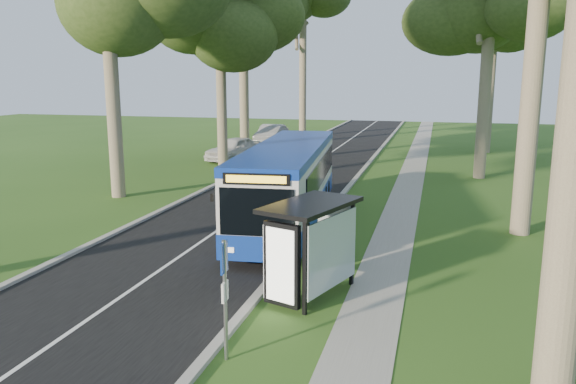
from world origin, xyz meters
name	(u,v)px	position (x,y,z in m)	size (l,w,h in m)	color
ground	(283,268)	(0.00, 0.00, 0.00)	(120.00, 120.00, 0.00)	#2D5119
road	(268,196)	(-3.50, 10.00, 0.01)	(7.00, 100.00, 0.02)	black
kerb_east	(339,199)	(0.00, 10.00, 0.06)	(0.25, 100.00, 0.12)	#9E9B93
kerb_west	(202,191)	(-7.00, 10.00, 0.06)	(0.25, 100.00, 0.12)	#9E9B93
centre_line	(268,196)	(-3.50, 10.00, 0.02)	(0.12, 100.00, 0.01)	white
footpath	(403,203)	(3.00, 10.00, 0.01)	(1.50, 100.00, 0.02)	gray
bus	(288,183)	(-1.20, 5.20, 1.63)	(3.68, 12.04, 3.14)	white
bus_stop_sign	(225,286)	(0.39, -5.75, 1.59)	(0.09, 0.36, 2.56)	gray
bus_shelter	(313,235)	(1.42, -2.21, 1.77)	(2.44, 3.28, 2.51)	black
litter_bin	(338,251)	(1.58, 0.81, 0.43)	(0.49, 0.49, 0.85)	black
car_white	(234,149)	(-9.33, 20.92, 0.82)	(1.94, 4.81, 1.64)	silver
car_silver	(271,135)	(-9.49, 30.58, 0.85)	(1.80, 5.16, 1.70)	#9A9DA1
tree_west_c	(219,2)	(-9.00, 18.00, 10.22)	(5.20, 5.20, 13.78)	#7A6B56
tree_west_e	(303,14)	(-8.50, 38.00, 11.57)	(5.20, 5.20, 15.63)	#7A6B56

